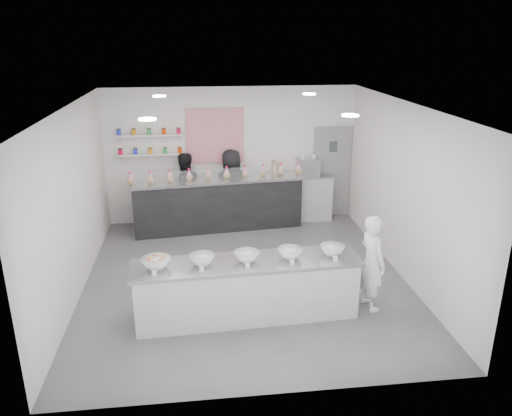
{
  "coord_description": "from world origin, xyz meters",
  "views": [
    {
      "loc": [
        -0.76,
        -7.81,
        4.07
      ],
      "look_at": [
        0.24,
        0.4,
        1.16
      ],
      "focal_mm": 35.0,
      "sensor_mm": 36.0,
      "label": 1
    }
  ],
  "objects": [
    {
      "name": "downlight_0",
      "position": [
        -1.4,
        -1.0,
        2.98
      ],
      "size": [
        0.24,
        0.24,
        0.02
      ],
      "primitive_type": "cylinder",
      "color": "white",
      "rests_on": "ceiling"
    },
    {
      "name": "back_bar",
      "position": [
        -0.34,
        2.44,
        0.57
      ],
      "size": [
        3.7,
        1.05,
        1.13
      ],
      "primitive_type": "cube",
      "rotation": [
        0.0,
        0.0,
        0.11
      ],
      "color": "black",
      "rests_on": "floor"
    },
    {
      "name": "prep_counter",
      "position": [
        -0.1,
        -1.23,
        0.46
      ],
      "size": [
        3.4,
        0.94,
        0.92
      ],
      "primitive_type": "cube",
      "rotation": [
        0.0,
        0.0,
        0.05
      ],
      "color": "silver",
      "rests_on": "floor"
    },
    {
      "name": "preserve_jars",
      "position": [
        -1.75,
        2.88,
        1.88
      ],
      "size": [
        1.45,
        0.1,
        0.56
      ],
      "primitive_type": null,
      "color": "red",
      "rests_on": "jar_shelf_lower"
    },
    {
      "name": "back_door",
      "position": [
        2.3,
        2.97,
        1.05
      ],
      "size": [
        0.88,
        0.04,
        2.1
      ],
      "primitive_type": "cube",
      "color": "gray",
      "rests_on": "floor"
    },
    {
      "name": "ceiling",
      "position": [
        0.0,
        0.0,
        3.0
      ],
      "size": [
        6.0,
        6.0,
        0.0
      ],
      "primitive_type": "plane",
      "rotation": [
        3.14,
        0.0,
        0.0
      ],
      "color": "white",
      "rests_on": "floor"
    },
    {
      "name": "jar_shelf_lower",
      "position": [
        -1.75,
        2.9,
        1.6
      ],
      "size": [
        1.45,
        0.22,
        0.04
      ],
      "primitive_type": "cube",
      "color": "silver",
      "rests_on": "back_wall"
    },
    {
      "name": "cup_stacks",
      "position": [
        1.0,
        2.78,
        1.21
      ],
      "size": [
        0.24,
        0.24,
        0.32
      ],
      "primitive_type": null,
      "color": "#CEAE8C",
      "rests_on": "espresso_ledge"
    },
    {
      "name": "back_wall",
      "position": [
        0.0,
        3.0,
        1.5
      ],
      "size": [
        5.5,
        0.0,
        5.5
      ],
      "primitive_type": "plane",
      "rotation": [
        1.57,
        0.0,
        0.0
      ],
      "color": "white",
      "rests_on": "floor"
    },
    {
      "name": "espresso_machine",
      "position": [
        1.69,
        2.78,
        1.23
      ],
      "size": [
        0.49,
        0.34,
        0.38
      ],
      "primitive_type": "cube",
      "color": "#93969E",
      "rests_on": "espresso_ledge"
    },
    {
      "name": "sneeze_guard",
      "position": [
        -0.31,
        2.12,
        1.28
      ],
      "size": [
        3.58,
        0.39,
        0.31
      ],
      "primitive_type": "cube",
      "rotation": [
        0.0,
        0.0,
        0.11
      ],
      "color": "white",
      "rests_on": "back_bar"
    },
    {
      "name": "pattern_panel",
      "position": [
        -0.35,
        2.98,
        1.95
      ],
      "size": [
        1.25,
        0.03,
        1.2
      ],
      "primitive_type": "cube",
      "color": "#D6294B",
      "rests_on": "back_wall"
    },
    {
      "name": "woman_prep",
      "position": [
        1.83,
        -1.18,
        0.76
      ],
      "size": [
        0.49,
        0.63,
        1.52
      ],
      "primitive_type": "imported",
      "rotation": [
        0.0,
        0.0,
        1.82
      ],
      "color": "white",
      "rests_on": "floor"
    },
    {
      "name": "downlight_1",
      "position": [
        1.4,
        -1.0,
        2.98
      ],
      "size": [
        0.24,
        0.24,
        0.02
      ],
      "primitive_type": "cylinder",
      "color": "white",
      "rests_on": "ceiling"
    },
    {
      "name": "cookie_bags",
      "position": [
        -0.34,
        2.44,
        1.26
      ],
      "size": [
        3.74,
        0.54,
        0.27
      ],
      "primitive_type": null,
      "rotation": [
        0.0,
        0.0,
        0.11
      ],
      "color": "pink",
      "rests_on": "back_bar"
    },
    {
      "name": "left_wall",
      "position": [
        -2.75,
        0.0,
        1.5
      ],
      "size": [
        0.0,
        6.0,
        6.0
      ],
      "primitive_type": "plane",
      "rotation": [
        1.57,
        0.0,
        1.57
      ],
      "color": "white",
      "rests_on": "floor"
    },
    {
      "name": "right_wall",
      "position": [
        2.75,
        0.0,
        1.5
      ],
      "size": [
        0.0,
        6.0,
        6.0
      ],
      "primitive_type": "plane",
      "rotation": [
        1.57,
        0.0,
        -1.57
      ],
      "color": "white",
      "rests_on": "floor"
    },
    {
      "name": "downlight_2",
      "position": [
        -1.4,
        1.6,
        2.98
      ],
      "size": [
        0.24,
        0.24,
        0.02
      ],
      "primitive_type": "cylinder",
      "color": "white",
      "rests_on": "ceiling"
    },
    {
      "name": "prep_bowls",
      "position": [
        -0.1,
        -1.23,
        0.99
      ],
      "size": [
        2.99,
        0.63,
        0.15
      ],
      "primitive_type": null,
      "rotation": [
        0.0,
        0.0,
        0.05
      ],
      "color": "white",
      "rests_on": "prep_counter"
    },
    {
      "name": "floor",
      "position": [
        0.0,
        0.0,
        0.0
      ],
      "size": [
        6.0,
        6.0,
        0.0
      ],
      "primitive_type": "plane",
      "color": "#515156",
      "rests_on": "ground"
    },
    {
      "name": "staff_right",
      "position": [
        -0.02,
        2.69,
        0.85
      ],
      "size": [
        0.92,
        0.7,
        1.7
      ],
      "primitive_type": "imported",
      "rotation": [
        0.0,
        0.0,
        3.34
      ],
      "color": "black",
      "rests_on": "floor"
    },
    {
      "name": "downlight_3",
      "position": [
        1.4,
        1.6,
        2.98
      ],
      "size": [
        0.24,
        0.24,
        0.02
      ],
      "primitive_type": "cylinder",
      "color": "white",
      "rests_on": "ceiling"
    },
    {
      "name": "espresso_ledge",
      "position": [
        1.55,
        2.78,
        0.52
      ],
      "size": [
        1.41,
        0.45,
        1.05
      ],
      "primitive_type": "cube",
      "color": "silver",
      "rests_on": "floor"
    },
    {
      "name": "label_cards",
      "position": [
        -0.12,
        -1.73,
        0.95
      ],
      "size": [
        2.66,
        0.04,
        0.07
      ],
      "primitive_type": null,
      "color": "white",
      "rests_on": "prep_counter"
    },
    {
      "name": "staff_left",
      "position": [
        -1.06,
        2.69,
        0.83
      ],
      "size": [
        0.94,
        0.82,
        1.66
      ],
      "primitive_type": "imported",
      "rotation": [
        0.0,
        0.0,
        3.41
      ],
      "color": "black",
      "rests_on": "floor"
    },
    {
      "name": "jar_shelf_upper",
      "position": [
        -1.75,
        2.9,
        2.02
      ],
      "size": [
        1.45,
        0.22,
        0.04
      ],
      "primitive_type": "cube",
      "color": "silver",
      "rests_on": "back_wall"
    }
  ]
}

